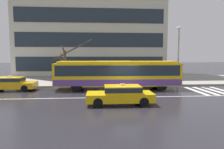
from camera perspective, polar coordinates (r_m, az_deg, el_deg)
name	(u,v)px	position (r m, az deg, el deg)	size (l,w,h in m)	color
ground_plane	(127,94)	(17.07, 4.17, -5.65)	(160.00, 160.00, 0.00)	#252328
sidewalk_slab	(116,80)	(26.17, 1.18, -1.62)	(80.00, 10.00, 0.14)	gray
crosswalk_stripe_edge_near	(196,91)	(20.21, 22.81, -4.32)	(0.44, 4.40, 0.01)	beige
crosswalk_stripe_inner_a	(205,91)	(20.63, 25.04, -4.21)	(0.44, 4.40, 0.01)	beige
crosswalk_stripe_center	(214,91)	(21.09, 27.18, -4.11)	(0.44, 4.40, 0.01)	beige
crosswalk_stripe_inner_b	(223,90)	(21.57, 29.22, -4.00)	(0.44, 4.40, 0.01)	beige
lane_centre_line	(129,97)	(15.91, 4.81, -6.46)	(72.00, 0.14, 0.01)	silver
trolleybus	(117,74)	(19.43, 1.58, 0.23)	(12.43, 2.86, 4.87)	yellow
taxi_oncoming_near	(121,94)	(13.51, 2.54, -5.55)	(4.46, 1.84, 1.39)	yellow
taxi_queued_behind_bus	(11,83)	(20.99, -26.86, -2.21)	(4.32, 1.83, 1.39)	gold
bus_shelter	(114,66)	(22.78, 0.52, 2.33)	(3.98, 1.73, 2.53)	gray
pedestrian_at_shelter	(74,69)	(23.22, -10.80, 1.66)	(1.52, 1.52, 2.01)	navy
pedestrian_approaching_curb	(113,70)	(22.31, 0.33, 1.26)	(1.25, 1.25, 1.88)	navy
pedestrian_walking_past	(139,70)	(21.89, 7.84, 1.19)	(1.19, 1.19, 1.98)	black
pedestrian_waiting_by_pole	(71,70)	(22.14, -11.59, 1.18)	(1.26, 1.26, 1.94)	#534050
street_lamp	(178,50)	(23.14, 18.45, 6.63)	(0.60, 0.32, 6.27)	gray
street_tree_bare	(65,64)	(23.52, -13.39, 2.86)	(1.15, 1.64, 4.24)	#503D36
office_tower_corner_left	(91,10)	(36.83, -5.91, 17.89)	(24.29, 10.32, 22.47)	#B9B8A8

